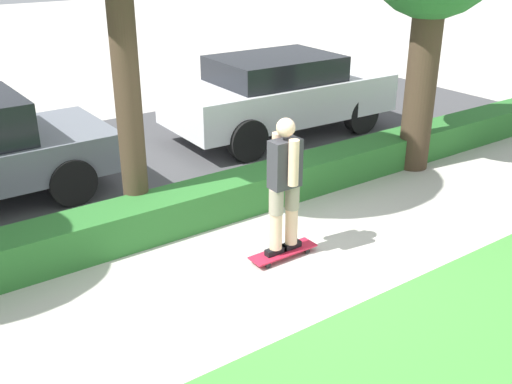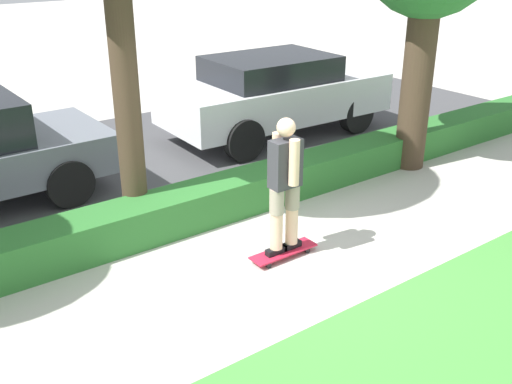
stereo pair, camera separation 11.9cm
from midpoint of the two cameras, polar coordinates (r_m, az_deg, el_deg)
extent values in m
plane|color=#BCB7AD|center=(6.79, 2.93, -7.42)|extent=(60.00, 60.00, 0.00)
cube|color=#474749|center=(10.09, -11.97, 2.78)|extent=(16.87, 5.00, 0.01)
cube|color=#2D702D|center=(7.84, -4.26, -0.97)|extent=(16.87, 0.60, 0.49)
cube|color=red|center=(7.00, 3.10, -5.69)|extent=(0.85, 0.24, 0.02)
cylinder|color=black|center=(7.13, 5.37, -5.60)|extent=(0.06, 0.04, 0.06)
cylinder|color=black|center=(7.24, 4.44, -5.04)|extent=(0.06, 0.04, 0.06)
cylinder|color=black|center=(6.81, 1.64, -6.99)|extent=(0.06, 0.04, 0.06)
cylinder|color=black|center=(6.93, 0.74, -6.37)|extent=(0.06, 0.04, 0.06)
cube|color=black|center=(6.92, 2.37, -5.63)|extent=(0.26, 0.09, 0.07)
cylinder|color=beige|center=(6.73, 2.43, -2.61)|extent=(0.14, 0.14, 0.74)
cylinder|color=gray|center=(6.64, 2.46, -0.89)|extent=(0.17, 0.17, 0.30)
cube|color=black|center=(7.04, 3.83, -5.10)|extent=(0.26, 0.09, 0.07)
cylinder|color=beige|center=(6.86, 3.92, -2.13)|extent=(0.14, 0.14, 0.74)
cylinder|color=gray|center=(6.77, 3.97, -0.43)|extent=(0.17, 0.17, 0.30)
cube|color=#333338|center=(6.54, 3.30, 2.71)|extent=(0.35, 0.19, 0.55)
cylinder|color=beige|center=(6.41, 4.13, 2.78)|extent=(0.12, 0.12, 0.51)
cylinder|color=beige|center=(6.63, 2.52, 3.52)|extent=(0.12, 0.12, 0.51)
sphere|color=beige|center=(6.41, 3.39, 6.14)|extent=(0.21, 0.21, 0.21)
cylinder|color=#423323|center=(7.27, -11.69, 9.39)|extent=(0.32, 0.32, 3.54)
cylinder|color=#423323|center=(9.65, 15.80, 10.02)|extent=(0.47, 0.47, 2.76)
cylinder|color=black|center=(8.60, -16.74, 0.95)|extent=(0.67, 0.22, 0.67)
cylinder|color=black|center=(10.09, -19.93, 3.86)|extent=(0.67, 0.22, 0.67)
cube|color=silver|center=(11.12, 2.62, 8.95)|extent=(4.24, 1.91, 0.68)
cube|color=black|center=(10.92, 2.15, 11.69)|extent=(2.22, 1.63, 0.43)
cylinder|color=black|center=(11.46, 10.30, 7.26)|extent=(0.71, 0.21, 0.71)
cylinder|color=black|center=(12.61, 5.00, 9.03)|extent=(0.71, 0.21, 0.71)
cylinder|color=black|center=(9.84, -0.47, 4.96)|extent=(0.71, 0.21, 0.71)
cylinder|color=black|center=(11.16, -5.32, 7.11)|extent=(0.71, 0.21, 0.71)
camera|label=1|loc=(0.06, 90.49, -0.21)|focal=42.00mm
camera|label=2|loc=(0.06, -89.51, 0.21)|focal=42.00mm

